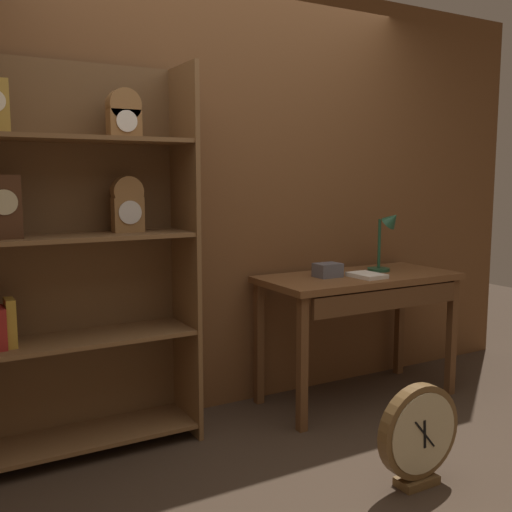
{
  "coord_description": "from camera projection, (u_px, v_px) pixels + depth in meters",
  "views": [
    {
      "loc": [
        -1.61,
        -1.96,
        1.41
      ],
      "look_at": [
        -0.03,
        0.82,
        0.99
      ],
      "focal_mm": 41.62,
      "sensor_mm": 36.0,
      "label": 1
    }
  ],
  "objects": [
    {
      "name": "desk_lamp",
      "position": [
        387.0,
        236.0,
        3.83
      ],
      "size": [
        0.21,
        0.2,
        0.41
      ],
      "color": "#1E472D",
      "rests_on": "workbench"
    },
    {
      "name": "toolbox_small",
      "position": [
        328.0,
        270.0,
        3.64
      ],
      "size": [
        0.16,
        0.12,
        0.08
      ],
      "primitive_type": "cube",
      "color": "#595960",
      "rests_on": "workbench"
    },
    {
      "name": "round_clock_large",
      "position": [
        419.0,
        435.0,
        2.71
      ],
      "size": [
        0.44,
        0.11,
        0.48
      ],
      "color": "brown",
      "rests_on": "ground"
    },
    {
      "name": "bookshelf",
      "position": [
        63.0,
        261.0,
        2.96
      ],
      "size": [
        1.27,
        0.37,
        2.0
      ],
      "color": "brown",
      "rests_on": "ground"
    },
    {
      "name": "workbench",
      "position": [
        361.0,
        292.0,
        3.72
      ],
      "size": [
        1.27,
        0.58,
        0.81
      ],
      "color": "brown",
      "rests_on": "ground"
    },
    {
      "name": "open_repair_manual",
      "position": [
        367.0,
        275.0,
        3.62
      ],
      "size": [
        0.17,
        0.23,
        0.02
      ],
      "primitive_type": "cube",
      "rotation": [
        0.0,
        0.0,
        0.04
      ],
      "color": "silver",
      "rests_on": "workbench"
    },
    {
      "name": "ground_plane",
      "position": [
        353.0,
        494.0,
        2.66
      ],
      "size": [
        10.0,
        10.0,
        0.0
      ],
      "primitive_type": "plane",
      "color": "#3D2D21"
    },
    {
      "name": "back_wood_panel",
      "position": [
        224.0,
        197.0,
        3.59
      ],
      "size": [
        4.8,
        0.05,
        2.6
      ],
      "primitive_type": "cube",
      "color": "brown",
      "rests_on": "ground"
    }
  ]
}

